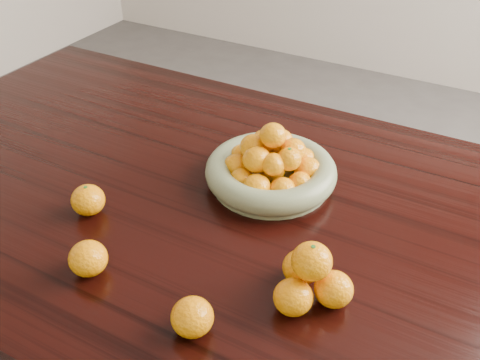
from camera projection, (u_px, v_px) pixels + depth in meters
The scene contains 6 objects.
dining_table at pixel (260, 244), 1.16m from camera, with size 2.00×1.00×0.75m.
fruit_bowl at pixel (271, 168), 1.17m from camera, with size 0.29×0.29×0.15m.
orange_pyramid at pixel (310, 278), 0.89m from camera, with size 0.13×0.14×0.12m.
loose_orange_0 at pixel (88, 200), 1.09m from camera, with size 0.07×0.07×0.06m, color #F59907.
loose_orange_1 at pixel (88, 258), 0.95m from camera, with size 0.07×0.07×0.06m, color #F59907.
loose_orange_2 at pixel (192, 317), 0.84m from camera, with size 0.07×0.07×0.06m, color #F59907.
Camera 1 is at (0.38, -0.78, 1.45)m, focal length 40.00 mm.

